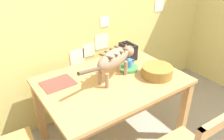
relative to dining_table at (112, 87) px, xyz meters
The scene contains 9 objects.
wall_rear 0.88m from the dining_table, 83.88° to the left, with size 4.40×0.11×2.50m.
dining_table is the anchor object (origin of this frame).
cat 0.29m from the dining_table, ahead, with size 0.72×0.29×0.30m.
saucer_bowl 0.28m from the dining_table, 16.15° to the left, with size 0.21×0.21×0.03m, color #46964B.
coffee_mug 0.30m from the dining_table, 15.93° to the left, with size 0.12×0.08×0.08m.
magazine 0.51m from the dining_table, 154.19° to the left, with size 0.29×0.23×0.01m, color #D13C35.
book_stack 0.43m from the dining_table, 14.48° to the right, with size 0.18×0.13×0.03m.
wicker_basket 0.46m from the dining_table, 26.41° to the right, with size 0.30×0.30×0.10m.
toaster 0.53m from the dining_table, 34.42° to the left, with size 0.12×0.20×0.18m.
Camera 1 is at (-1.08, -0.05, 1.82)m, focal length 35.38 mm.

